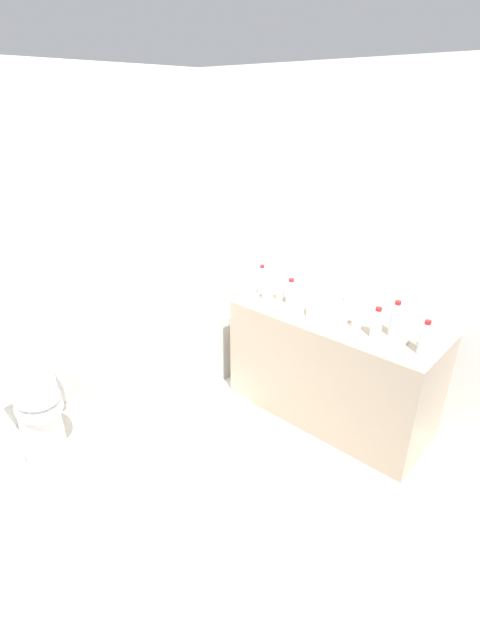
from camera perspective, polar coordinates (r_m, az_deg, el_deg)
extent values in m
plane|color=beige|center=(3.11, -5.71, -18.51)|extent=(3.79, 3.79, 0.00)
cube|color=silver|center=(3.51, -22.16, 8.20)|extent=(3.19, 0.10, 2.41)
cube|color=silver|center=(3.47, 11.34, 9.48)|extent=(0.10, 3.03, 2.41)
cube|color=silver|center=(3.84, -9.05, -3.77)|extent=(1.51, 0.72, 0.56)
cube|color=white|center=(3.72, -9.31, -0.57)|extent=(1.23, 0.52, 0.09)
cylinder|color=#BBBBC0|center=(4.04, -2.98, 3.25)|extent=(0.09, 0.03, 0.03)
cylinder|color=#BBBBC0|center=(3.75, -13.67, 7.55)|extent=(0.23, 0.03, 0.54)
cylinder|color=#BBBBC0|center=(3.64, -18.00, 3.07)|extent=(0.23, 0.03, 0.03)
cylinder|color=white|center=(3.40, -23.96, -12.24)|extent=(0.27, 0.27, 0.38)
ellipsoid|color=white|center=(3.25, -24.28, -10.00)|extent=(0.33, 0.39, 0.13)
ellipsoid|color=white|center=(3.21, -24.53, -8.89)|extent=(0.31, 0.37, 0.02)
cube|color=white|center=(3.36, -26.13, -5.99)|extent=(0.38, 0.19, 0.31)
cylinder|color=silver|center=(3.28, -26.68, -3.59)|extent=(0.03, 0.03, 0.01)
cube|color=tan|center=(3.37, 11.57, -5.94)|extent=(0.60, 1.47, 0.83)
cylinder|color=white|center=(3.17, 11.29, 1.14)|extent=(0.31, 0.31, 0.07)
cylinder|color=#ABABB0|center=(3.33, 13.08, 2.27)|extent=(0.02, 0.02, 0.08)
cylinder|color=#ABABB0|center=(3.27, 12.70, 2.62)|extent=(0.10, 0.02, 0.02)
cylinder|color=#ABABB0|center=(3.31, 13.94, 1.65)|extent=(0.03, 0.03, 0.04)
cylinder|color=#ABABB0|center=(3.36, 12.17, 2.23)|extent=(0.03, 0.03, 0.04)
cylinder|color=silver|center=(2.94, 17.03, -0.45)|extent=(0.07, 0.07, 0.18)
cylinder|color=red|center=(2.90, 17.29, 1.33)|extent=(0.04, 0.04, 0.02)
cylinder|color=silver|center=(2.98, 19.19, -0.01)|extent=(0.07, 0.07, 0.22)
cylinder|color=red|center=(2.93, 19.53, 2.08)|extent=(0.04, 0.04, 0.02)
cylinder|color=silver|center=(3.29, 6.50, 3.46)|extent=(0.07, 0.07, 0.18)
cylinder|color=red|center=(3.25, 6.59, 5.07)|extent=(0.04, 0.04, 0.02)
cylinder|color=silver|center=(2.84, 22.49, -2.24)|extent=(0.07, 0.07, 0.19)
cylinder|color=red|center=(2.79, 22.86, -0.28)|extent=(0.04, 0.04, 0.02)
cylinder|color=silver|center=(3.44, 2.81, 4.99)|extent=(0.06, 0.06, 0.21)
cylinder|color=red|center=(3.40, 2.85, 6.85)|extent=(0.03, 0.03, 0.02)
cylinder|color=white|center=(3.38, 3.41, 3.48)|extent=(0.08, 0.08, 0.09)
cylinder|color=white|center=(2.93, 22.85, -2.55)|extent=(0.06, 0.06, 0.09)
cylinder|color=white|center=(3.38, 5.17, 3.49)|extent=(0.07, 0.07, 0.10)
cylinder|color=white|center=(3.04, 14.73, -0.01)|extent=(0.07, 0.07, 0.10)
cube|color=white|center=(2.94, 19.91, -2.63)|extent=(0.09, 0.06, 0.02)
cube|color=white|center=(3.73, -0.61, -9.35)|extent=(0.53, 0.36, 0.01)
cylinder|color=white|center=(3.39, -26.68, -15.94)|extent=(0.11, 0.11, 0.11)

